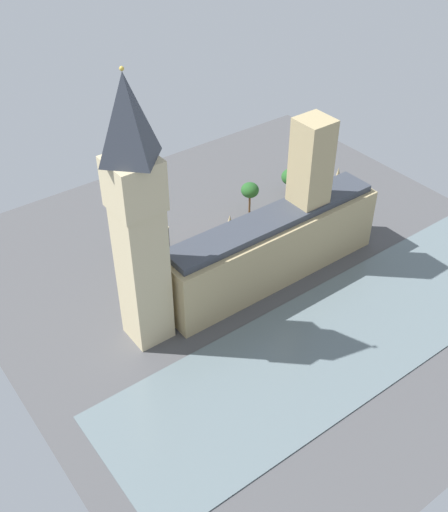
{
  "coord_description": "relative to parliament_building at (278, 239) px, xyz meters",
  "views": [
    {
      "loc": [
        -87.44,
        77.96,
        95.27
      ],
      "look_at": [
        1.0,
        11.87,
        9.53
      ],
      "focal_mm": 43.12,
      "sensor_mm": 36.0,
      "label": 1
    }
  ],
  "objects": [
    {
      "name": "street_lamp_slot_11",
      "position": [
        24.06,
        15.29,
        -5.6
      ],
      "size": [
        0.56,
        0.56,
        6.68
      ],
      "color": "black",
      "rests_on": "ground"
    },
    {
      "name": "double_decker_bus_trailing",
      "position": [
        15.33,
        2.97,
        -7.6
      ],
      "size": [
        3.28,
        10.65,
        4.75
      ],
      "rotation": [
        0.0,
        0.0,
        3.07
      ],
      "color": "red",
      "rests_on": "ground"
    },
    {
      "name": "ground_plane",
      "position": [
        1.99,
        1.65,
        -10.23
      ],
      "size": [
        127.05,
        127.05,
        0.0
      ],
      "primitive_type": "plane",
      "color": "#4C4C4F"
    },
    {
      "name": "car_white_leading",
      "position": [
        14.28,
        -6.63,
        -9.35
      ],
      "size": [
        2.0,
        4.08,
        1.74
      ],
      "rotation": [
        0.0,
        0.0,
        3.13
      ],
      "color": "silver",
      "rests_on": "ground"
    },
    {
      "name": "clock_tower",
      "position": [
        0.75,
        35.54,
        20.5
      ],
      "size": [
        9.35,
        9.35,
        59.37
      ],
      "color": "#CCBA8E",
      "rests_on": "ground"
    },
    {
      "name": "pedestrian_midblock",
      "position": [
        9.1,
        26.2,
        -9.49
      ],
      "size": [
        0.69,
        0.66,
        1.65
      ],
      "rotation": [
        0.0,
        0.0,
        4.02
      ],
      "color": "black",
      "rests_on": "ground"
    },
    {
      "name": "pedestrian_near_tower",
      "position": [
        9.46,
        -19.54,
        -9.53
      ],
      "size": [
        0.6,
        0.66,
        1.57
      ],
      "rotation": [
        0.0,
        0.0,
        2.65
      ],
      "color": "navy",
      "rests_on": "ground"
    },
    {
      "name": "plane_tree_kerbside",
      "position": [
        24.21,
        20.91,
        -2.61
      ],
      "size": [
        6.47,
        6.47,
        10.4
      ],
      "color": "brown",
      "rests_on": "ground"
    },
    {
      "name": "pedestrian_under_trees",
      "position": [
        8.85,
        24.52,
        -9.56
      ],
      "size": [
        0.53,
        0.61,
        1.5
      ],
      "rotation": [
        0.0,
        0.0,
        5.97
      ],
      "color": "maroon",
      "rests_on": "ground"
    },
    {
      "name": "plane_tree_slot_10",
      "position": [
        25.23,
        18.5,
        -4.23
      ],
      "size": [
        4.66,
        4.66,
        8.05
      ],
      "color": "brown",
      "rests_on": "ground"
    },
    {
      "name": "car_black_far_end",
      "position": [
        12.96,
        19.46,
        -9.35
      ],
      "size": [
        2.21,
        4.44,
        1.74
      ],
      "rotation": [
        0.0,
        0.0,
        -0.07
      ],
      "color": "black",
      "rests_on": "ground"
    },
    {
      "name": "street_lamp_slot_12",
      "position": [
        24.03,
        21.18,
        -5.4
      ],
      "size": [
        0.56,
        0.56,
        7.02
      ],
      "color": "black",
      "rests_on": "ground"
    },
    {
      "name": "plane_tree_opposite_hall",
      "position": [
        24.62,
        -11.45,
        -3.14
      ],
      "size": [
        4.89,
        4.89,
        9.25
      ],
      "color": "brown",
      "rests_on": "ground"
    },
    {
      "name": "plane_tree_corner",
      "position": [
        24.95,
        -26.68,
        -4.5
      ],
      "size": [
        5.4,
        5.4,
        8.06
      ],
      "color": "brown",
      "rests_on": "ground"
    },
    {
      "name": "parliament_building",
      "position": [
        0.0,
        0.0,
        0.0
      ],
      "size": [
        11.49,
        57.05,
        38.08
      ],
      "color": "tan",
      "rests_on": "ground"
    },
    {
      "name": "car_yellow_cab_by_river_gate",
      "position": [
        12.42,
        -16.33,
        -9.35
      ],
      "size": [
        2.12,
        4.82,
        1.74
      ],
      "rotation": [
        0.0,
        0.0,
        3.06
      ],
      "color": "gold",
      "rests_on": "ground"
    },
    {
      "name": "river_thames",
      "position": [
        -25.42,
        1.65,
        -10.11
      ],
      "size": [
        30.75,
        114.34,
        0.25
      ],
      "primitive_type": "cube",
      "color": "slate",
      "rests_on": "ground"
    }
  ]
}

